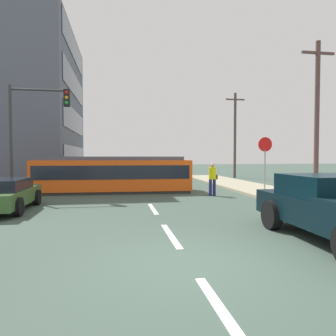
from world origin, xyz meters
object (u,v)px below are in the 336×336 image
Objects in this scene: streetcar_tram at (114,174)px; parked_sedan_furthest at (76,172)px; city_bus at (113,168)px; stop_sign at (265,153)px; pedestrian_crossing at (213,177)px; utility_pole_mid at (235,134)px; parked_sedan_mid at (4,194)px; utility_pole_near at (317,115)px; parked_sedan_far at (59,177)px; traffic_light_mast at (34,120)px.

parked_sedan_furthest is (-3.38, 10.05, -0.41)m from streetcar_tram.
stop_sign is (8.05, -10.64, 1.14)m from city_bus.
city_bus reaches higher than pedestrian_crossing.
parked_sedan_furthest is 14.87m from utility_pole_mid.
parked_sedan_mid is 14.91m from utility_pole_near.
streetcar_tram is 1.08× the size of utility_pole_near.
utility_pole_near is at bearing -93.13° from utility_pole_mid.
utility_pole_mid is at bearing 86.87° from utility_pole_near.
city_bus is 5.61m from parked_sedan_far.
utility_pole_mid reaches higher than parked_sedan_furthest.
traffic_light_mast is 0.69× the size of utility_pole_mid.
pedestrian_crossing is 0.38× the size of parked_sedan_furthest.
parked_sedan_furthest is (-3.22, 1.70, -0.43)m from city_bus.
parked_sedan_furthest is at bearing 87.92° from parked_sedan_mid.
traffic_light_mast is 14.18m from utility_pole_near.
utility_pole_near reaches higher than city_bus.
utility_pole_near is at bearing -6.30° from pedestrian_crossing.
city_bus is (-0.16, 8.34, 0.02)m from streetcar_tram.
traffic_light_mast is at bearing -91.84° from parked_sedan_furthest.
utility_pole_near is (10.52, -11.34, 3.07)m from city_bus.
utility_pole_near is 12.99m from utility_pole_mid.
utility_pole_mid reaches higher than streetcar_tram.
utility_pole_mid is at bearing 75.46° from stop_sign.
stop_sign is 0.36× the size of utility_pole_mid.
traffic_light_mast is (-0.38, -11.74, 3.15)m from parked_sedan_furthest.
traffic_light_mast reaches higher than parked_sedan_furthest.
traffic_light_mast is 18.86m from utility_pole_mid.
traffic_light_mast is at bearing 87.17° from parked_sedan_mid.
city_bus is 1.02× the size of traffic_light_mast.
streetcar_tram reaches higher than parked_sedan_furthest.
utility_pole_mid is (6.08, 12.37, 3.19)m from pedestrian_crossing.
streetcar_tram reaches higher than pedestrian_crossing.
stop_sign is at bearing 14.37° from parked_sedan_mid.
stop_sign reaches higher than pedestrian_crossing.
city_bus is at bearing -171.78° from utility_pole_mid.
utility_pole_near is (14.30, 2.33, 3.50)m from parked_sedan_mid.
utility_pole_mid is (0.71, 12.97, 0.00)m from utility_pole_near.
parked_sedan_furthest is 0.55× the size of utility_pole_mid.
streetcar_tram is at bearing 24.23° from traffic_light_mast.
city_bus reaches higher than parked_sedan_mid.
stop_sign is 12.82m from utility_pole_mid.
streetcar_tram is 11.22m from utility_pole_near.
city_bus is at bearing 51.54° from parked_sedan_far.
utility_pole_mid is at bearing 8.22° from city_bus.
utility_pole_near is (2.47, -0.70, 1.93)m from stop_sign.
stop_sign is 0.36× the size of utility_pole_near.
city_bus is at bearing -27.88° from parked_sedan_furthest.
parked_sedan_mid is at bearing -165.63° from stop_sign.
parked_sedan_far is (-8.63, 6.37, -0.32)m from pedestrian_crossing.
parked_sedan_mid is at bearing -134.45° from utility_pole_mid.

